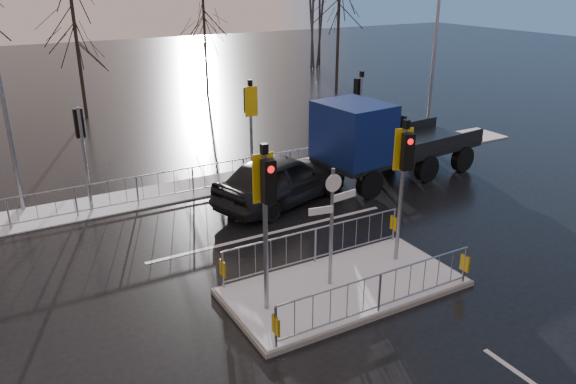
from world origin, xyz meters
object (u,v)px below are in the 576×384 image
flatbed_truck (373,140)px  street_lamp_right (436,49)px  car_far_lane (281,179)px  street_lamp_left (1,76)px  traffic_island (344,275)px

flatbed_truck → street_lamp_right: street_lamp_right is taller
flatbed_truck → car_far_lane: bearing=-179.6°
street_lamp_left → flatbed_truck: bearing=-17.4°
flatbed_truck → street_lamp_left: bearing=162.6°
flatbed_truck → street_lamp_left: 12.59m
car_far_lane → street_lamp_right: bearing=-91.0°
car_far_lane → street_lamp_left: (-7.83, 3.69, 3.62)m
traffic_island → car_far_lane: size_ratio=1.17×
flatbed_truck → street_lamp_right: size_ratio=0.89×
car_far_lane → flatbed_truck: flatbed_truck is taller
traffic_island → car_far_lane: traffic_island is taller
flatbed_truck → street_lamp_right: bearing=26.8°
street_lamp_right → car_far_lane: bearing=-163.6°
traffic_island → street_lamp_left: 12.17m
flatbed_truck → street_lamp_right: (5.29, 2.67, 2.69)m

